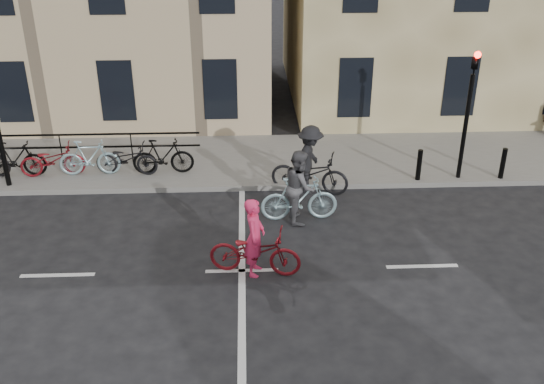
{
  "coord_description": "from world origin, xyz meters",
  "views": [
    {
      "loc": [
        0.16,
        -11.2,
        7.38
      ],
      "look_at": [
        0.74,
        1.66,
        1.1
      ],
      "focal_mm": 40.0,
      "sensor_mm": 36.0,
      "label": 1
    }
  ],
  "objects_px": {
    "cyclist_pink": "(255,248)",
    "cyclist_dark": "(310,167)",
    "cyclist_grey": "(299,192)",
    "traffic_light": "(469,100)"
  },
  "relations": [
    {
      "from": "cyclist_pink",
      "to": "cyclist_dark",
      "type": "height_order",
      "value": "cyclist_dark"
    },
    {
      "from": "cyclist_grey",
      "to": "traffic_light",
      "type": "bearing_deg",
      "value": -69.09
    },
    {
      "from": "traffic_light",
      "to": "cyclist_dark",
      "type": "relative_size",
      "value": 1.71
    },
    {
      "from": "cyclist_dark",
      "to": "cyclist_grey",
      "type": "bearing_deg",
      "value": -176.79
    },
    {
      "from": "traffic_light",
      "to": "cyclist_grey",
      "type": "distance_m",
      "value": 5.44
    },
    {
      "from": "cyclist_pink",
      "to": "cyclist_grey",
      "type": "xyz_separation_m",
      "value": [
        1.16,
        2.38,
        0.14
      ]
    },
    {
      "from": "cyclist_grey",
      "to": "cyclist_dark",
      "type": "xyz_separation_m",
      "value": [
        0.42,
        1.59,
        -0.0
      ]
    },
    {
      "from": "cyclist_pink",
      "to": "cyclist_dark",
      "type": "relative_size",
      "value": 0.92
    },
    {
      "from": "cyclist_pink",
      "to": "cyclist_dark",
      "type": "bearing_deg",
      "value": -9.91
    },
    {
      "from": "cyclist_dark",
      "to": "traffic_light",
      "type": "bearing_deg",
      "value": -66.07
    }
  ]
}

